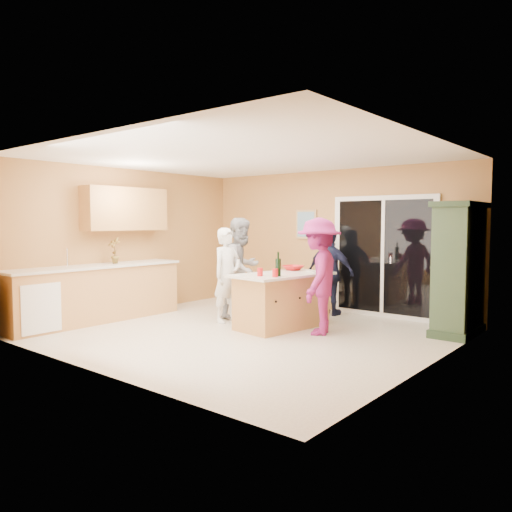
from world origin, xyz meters
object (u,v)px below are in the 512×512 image
Objects in this scene: woman_magenta at (319,276)px; kitchen_island at (282,302)px; green_hutch at (459,271)px; woman_white at (227,275)px; woman_grey at (242,268)px; woman_navy at (330,273)px.

kitchen_island is at bearing -113.31° from woman_magenta.
green_hutch is 1.25× the size of woman_white.
woman_grey is at bearing 15.16° from woman_white.
woman_white reaches higher than woman_navy.
woman_white reaches higher than kitchen_island.
kitchen_island is at bearing -73.08° from woman_white.
kitchen_island is 0.89× the size of green_hutch.
kitchen_island is 1.17m from woman_grey.
woman_magenta is at bearing -79.14° from woman_white.
woman_magenta reaches higher than woman_navy.
woman_white is (-0.95, -0.23, 0.38)m from kitchen_island.
woman_magenta is (1.63, 0.21, 0.08)m from woman_white.
woman_white is at bearing -170.83° from woman_grey.
woman_white is 0.50m from woman_grey.
woman_grey reaches higher than woman_magenta.
woman_white is at bearing -104.62° from woman_magenta.
woman_magenta is (0.68, -0.01, 0.46)m from kitchen_island.
woman_magenta is (0.63, -1.39, 0.10)m from woman_navy.
kitchen_island is 0.82m from woman_magenta.
woman_navy is at bearing -28.45° from woman_white.
green_hutch is 1.13× the size of woman_magenta.
woman_grey reaches higher than woman_navy.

